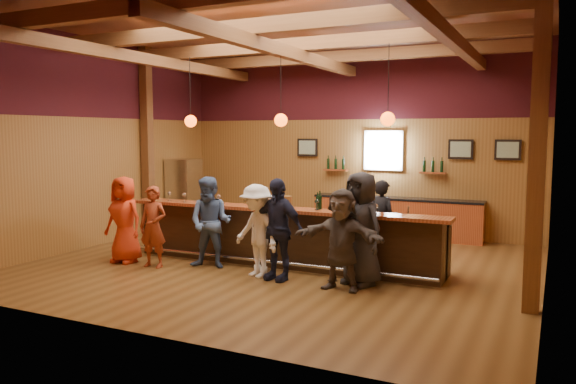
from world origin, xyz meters
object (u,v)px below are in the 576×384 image
back_bar_cabinet (396,217)px  customer_brown (341,239)px  stainless_fridge (184,194)px  customer_orange (124,220)px  bartender (382,221)px  customer_denim (211,223)px  customer_navy (277,229)px  customer_white (257,231)px  customer_dark (361,229)px  bottle_a (320,202)px  ice_bucket (286,202)px  customer_redvest (153,227)px  bar_counter (285,236)px

back_bar_cabinet → customer_brown: customer_brown is taller
customer_brown → stainless_fridge: bearing=149.3°
customer_orange → bartender: (4.43, 2.15, -0.03)m
customer_denim → customer_navy: customer_navy is taller
customer_white → customer_dark: size_ratio=0.86×
customer_dark → bartender: 1.74m
bottle_a → bartender: bearing=52.9°
bottle_a → back_bar_cabinet: bearing=83.8°
back_bar_cabinet → customer_denim: (-2.27, -4.46, 0.36)m
customer_navy → customer_white: bearing=-174.2°
back_bar_cabinet → bartender: (0.43, -2.65, 0.32)m
customer_denim → customer_brown: 2.68m
customer_orange → ice_bucket: size_ratio=7.79×
customer_redvest → customer_dark: (3.83, 0.49, 0.17)m
customer_orange → bottle_a: size_ratio=5.01×
stainless_fridge → bartender: stainless_fridge is taller
customer_white → customer_dark: bearing=32.5°
stainless_fridge → bartender: bearing=-15.0°
customer_orange → customer_redvest: bearing=-3.9°
customer_orange → customer_dark: bearing=6.5°
bar_counter → customer_white: (-0.01, -1.10, 0.28)m
ice_bucket → customer_denim: bearing=-152.5°
stainless_fridge → customer_orange: 3.91m
stainless_fridge → ice_bucket: stainless_fridge is taller
customer_dark → bartender: (-0.15, 1.73, -0.13)m
customer_denim → bartender: size_ratio=1.06×
stainless_fridge → customer_dark: 6.72m
stainless_fridge → customer_denim: 4.51m
customer_dark → customer_denim: bearing=-152.7°
customer_denim → customer_dark: bearing=-10.1°
customer_denim → ice_bucket: customer_denim is taller
customer_orange → bartender: size_ratio=1.04×
bottle_a → customer_denim: bearing=-159.1°
bartender → bar_counter: bearing=50.1°
ice_bucket → customer_dark: bearing=-19.2°
customer_denim → customer_dark: size_ratio=0.91×
customer_navy → bartender: size_ratio=1.09×
customer_orange → bottle_a: (3.59, 1.05, 0.41)m
bartender → ice_bucket: bartender is taller
customer_white → ice_bucket: bearing=103.0°
customer_redvest → bottle_a: (2.85, 1.12, 0.49)m
customer_orange → customer_redvest: size_ratio=1.10×
customer_orange → back_bar_cabinet: bearing=51.4°
stainless_fridge → ice_bucket: (4.26, -2.70, 0.32)m
stainless_fridge → customer_redvest: (2.05, -3.75, -0.15)m
back_bar_cabinet → customer_navy: customer_navy is taller
customer_redvest → ice_bucket: 2.50m
bar_counter → customer_white: bearing=-90.4°
stainless_fridge → customer_navy: stainless_fridge is taller
bartender → ice_bucket: (-1.46, -1.17, 0.42)m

